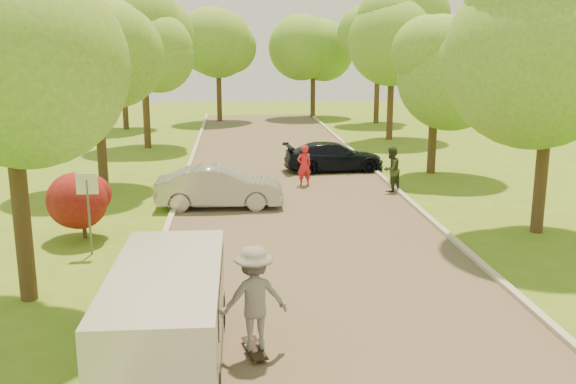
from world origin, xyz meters
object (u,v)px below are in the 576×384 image
object	(u,v)px
longboard	(255,348)
skateboarder	(254,298)
silver_sedan	(220,187)
person_striped	(304,166)
dark_sedan	(334,157)
person_olive	(391,169)
street_sign	(88,196)
minivan	(167,315)

from	to	relation	value
longboard	skateboarder	distance (m)	0.96
silver_sedan	person_striped	world-z (taller)	person_striped
silver_sedan	skateboarder	distance (m)	10.72
dark_sedan	person_olive	size ratio (longest dim) A/B	2.55
street_sign	longboard	bearing A→B (deg)	-55.55
minivan	person_olive	xyz separation A→B (m)	(7.00, 12.81, -0.07)
skateboarder	person_striped	world-z (taller)	skateboarder
silver_sedan	dark_sedan	size ratio (longest dim) A/B	0.98
silver_sedan	dark_sedan	distance (m)	7.74
person_olive	street_sign	bearing A→B (deg)	-7.12
minivan	dark_sedan	bearing A→B (deg)	72.64
street_sign	silver_sedan	bearing A→B (deg)	55.40
silver_sedan	person_olive	distance (m)	6.59
silver_sedan	dark_sedan	world-z (taller)	silver_sedan
minivan	person_striped	distance (m)	14.62
dark_sedan	minivan	bearing A→B (deg)	157.76
silver_sedan	skateboarder	size ratio (longest dim) A/B	2.26
silver_sedan	person_olive	world-z (taller)	person_olive
dark_sedan	skateboarder	xyz separation A→B (m)	(-4.03, -16.74, 0.44)
longboard	skateboarder	xyz separation A→B (m)	(-0.00, -0.00, 0.96)
minivan	person_olive	distance (m)	14.59
longboard	skateboarder	size ratio (longest dim) A/B	0.53
dark_sedan	longboard	xyz separation A→B (m)	(-4.03, -16.74, -0.52)
street_sign	skateboarder	xyz separation A→B (m)	(4.07, -5.94, -0.50)
dark_sedan	person_striped	distance (m)	3.34
silver_sedan	skateboarder	bearing A→B (deg)	-174.33
street_sign	minivan	world-z (taller)	street_sign
dark_sedan	longboard	distance (m)	17.22
longboard	skateboarder	bearing A→B (deg)	59.50
street_sign	minivan	bearing A→B (deg)	-67.30
person_olive	longboard	bearing A→B (deg)	24.62
person_striped	street_sign	bearing A→B (deg)	35.00
minivan	dark_sedan	world-z (taller)	minivan
longboard	person_olive	world-z (taller)	person_olive
street_sign	person_striped	bearing A→B (deg)	50.58
longboard	skateboarder	world-z (taller)	skateboarder
longboard	person_striped	size ratio (longest dim) A/B	0.63
person_striped	dark_sedan	bearing A→B (deg)	-134.65
longboard	person_striped	world-z (taller)	person_striped
street_sign	minivan	xyz separation A→B (m)	(2.60, -6.22, -0.65)
minivan	longboard	world-z (taller)	minivan
street_sign	dark_sedan	bearing A→B (deg)	53.12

